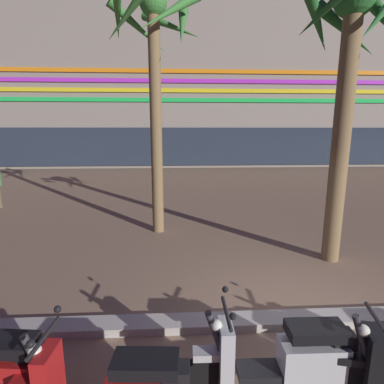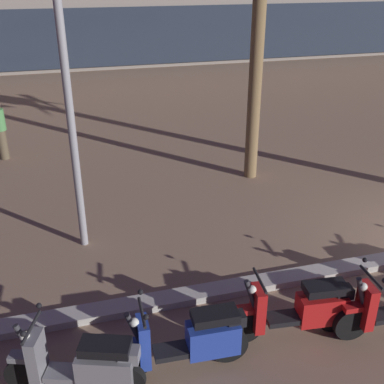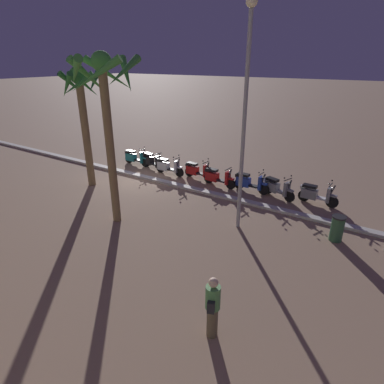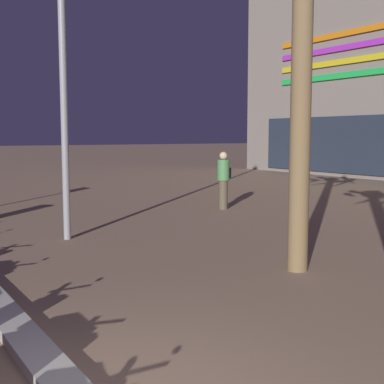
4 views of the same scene
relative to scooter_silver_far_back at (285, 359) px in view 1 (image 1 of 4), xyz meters
name	(u,v)px [view 1 (image 1 of 4)]	position (x,y,z in m)	size (l,w,h in m)	color
ground_plane	(304,321)	(0.78, 1.27, -0.46)	(200.00, 200.00, 0.00)	#93755B
curb_strip	(305,319)	(0.78, 1.22, -0.40)	(60.00, 0.36, 0.12)	#BCB7AD
mall_facade_backdrop	(186,94)	(-0.16, 26.51, 5.65)	(42.21, 12.87, 12.22)	gray
scooter_silver_far_back	(285,359)	(0.00, 0.00, 0.00)	(1.84, 0.56, 1.17)	black
palm_tree_near_sign	(154,52)	(-1.66, 5.54, 4.31)	(2.55, 2.59, 6.25)	olive
palm_tree_by_mall_entrance	(348,60)	(2.27, 3.42, 3.70)	(2.03, 2.16, 5.70)	olive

